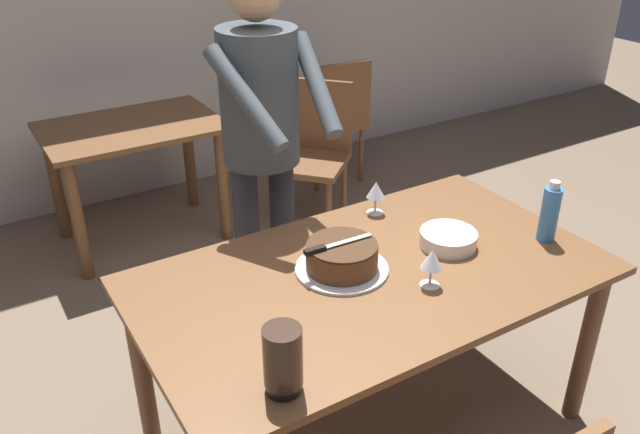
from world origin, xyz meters
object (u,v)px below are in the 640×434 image
at_px(water_bottle, 550,213).
at_px(wine_glass_near, 376,191).
at_px(wine_glass_far, 432,260).
at_px(cake_knife, 325,248).
at_px(plate_stack, 447,238).
at_px(person_cutting_cake, 262,133).
at_px(background_table, 134,151).
at_px(background_chair_0, 312,149).
at_px(cake_on_platter, 342,258).
at_px(hurricane_lamp, 283,360).
at_px(main_dining_table, 371,295).
at_px(background_chair_1, 333,117).

bearing_deg(water_bottle, wine_glass_near, 129.59).
bearing_deg(wine_glass_far, cake_knife, 138.54).
bearing_deg(water_bottle, plate_stack, 155.17).
distance_m(cake_knife, wine_glass_near, 0.53).
xyz_separation_m(person_cutting_cake, background_table, (-0.19, 1.31, -0.50)).
xyz_separation_m(cake_knife, background_chair_0, (0.90, 1.59, -0.37)).
relative_size(cake_knife, wine_glass_far, 1.88).
relative_size(cake_on_platter, hurricane_lamp, 1.62).
bearing_deg(background_table, water_bottle, -65.48).
xyz_separation_m(water_bottle, background_table, (-0.99, 2.16, -0.29)).
height_order(cake_knife, plate_stack, cake_knife).
height_order(main_dining_table, hurricane_lamp, hurricane_lamp).
xyz_separation_m(wine_glass_far, background_table, (-0.39, 2.18, -0.28)).
height_order(main_dining_table, plate_stack, plate_stack).
relative_size(cake_knife, plate_stack, 1.23).
distance_m(background_table, background_chair_0, 1.07).
height_order(main_dining_table, background_chair_0, background_chair_0).
xyz_separation_m(wine_glass_near, hurricane_lamp, (-0.84, -0.73, 0.00)).
bearing_deg(background_chair_1, plate_stack, -111.32).
relative_size(main_dining_table, background_chair_0, 1.88).
bearing_deg(cake_on_platter, wine_glass_far, -49.62).
bearing_deg(cake_knife, wine_glass_far, -41.46).
bearing_deg(wine_glass_near, wine_glass_far, -106.15).
xyz_separation_m(hurricane_lamp, person_cutting_cake, (0.48, 1.05, 0.22)).
relative_size(cake_on_platter, background_chair_0, 0.38).
bearing_deg(main_dining_table, water_bottle, -12.77).
distance_m(cake_knife, wine_glass_far, 0.37).
relative_size(background_chair_0, background_chair_1, 1.00).
relative_size(background_table, background_chair_0, 1.11).
bearing_deg(hurricane_lamp, person_cutting_cake, 65.34).
distance_m(hurricane_lamp, person_cutting_cake, 1.18).
height_order(water_bottle, background_chair_0, water_bottle).
bearing_deg(wine_glass_near, background_chair_0, 70.25).
height_order(person_cutting_cake, background_chair_0, person_cutting_cake).
relative_size(cake_knife, hurricane_lamp, 1.29).
distance_m(cake_on_platter, water_bottle, 0.84).
xyz_separation_m(cake_knife, wine_glass_near, (0.44, 0.30, -0.01)).
bearing_deg(cake_knife, plate_stack, -7.41).
xyz_separation_m(wine_glass_near, background_chair_1, (0.90, 1.74, -0.36)).
relative_size(main_dining_table, background_table, 1.70).
relative_size(main_dining_table, cake_knife, 6.26).
relative_size(water_bottle, background_chair_0, 0.28).
bearing_deg(cake_on_platter, cake_knife, 177.73).
bearing_deg(background_table, main_dining_table, -82.31).
bearing_deg(background_chair_1, main_dining_table, -119.20).
distance_m(plate_stack, person_cutting_cake, 0.86).
xyz_separation_m(main_dining_table, background_chair_0, (0.74, 1.66, -0.16)).
distance_m(wine_glass_far, background_chair_0, 1.97).
distance_m(plate_stack, background_chair_0, 1.73).
bearing_deg(background_chair_0, hurricane_lamp, -122.79).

